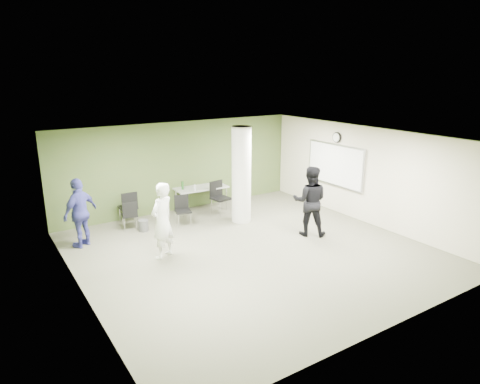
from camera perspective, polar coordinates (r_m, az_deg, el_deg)
floor at (r=10.66m, az=1.54°, el=-7.88°), size 8.00×8.00×0.00m
ceiling at (r=9.87m, az=1.65°, el=7.17°), size 8.00×8.00×0.00m
wall_back at (r=13.56m, az=-8.00°, el=3.40°), size 8.00×2.80×0.02m
wall_left at (r=8.68m, az=-20.84°, el=-4.67°), size 0.02×8.00×2.80m
wall_right_cream at (r=12.80m, az=16.56°, el=2.14°), size 0.02×8.00×2.80m
column at (r=12.32m, az=0.18°, el=2.29°), size 0.56×0.56×2.80m
whiteboard at (r=13.51m, az=12.55°, el=3.56°), size 0.05×2.30×1.30m
wall_clock at (r=13.36m, az=12.77°, el=7.12°), size 0.06×0.32×0.32m
folding_table at (r=13.45m, az=-5.28°, el=0.43°), size 1.68×0.81×1.03m
wastebasket at (r=12.18m, az=-12.75°, el=-4.38°), size 0.27×0.27×0.32m
chair_back_left at (r=12.26m, az=-14.49°, el=-2.75°), size 0.49×0.49×0.84m
chair_back_right at (r=12.73m, az=-14.63°, el=-1.69°), size 0.49×0.49×0.97m
chair_table_left at (r=12.40m, az=-7.69°, el=-2.11°), size 0.51×0.51×0.86m
chair_table_right at (r=13.24m, az=-2.83°, el=-0.36°), size 0.58×0.58×1.02m
woman_white at (r=10.16m, az=-10.32°, el=-3.79°), size 0.80×0.70×1.83m
man_black at (r=11.53m, az=9.30°, el=-1.20°), size 1.17×1.15×1.90m
man_blue at (r=11.38m, az=-20.52°, el=-2.60°), size 1.11×0.92×1.77m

